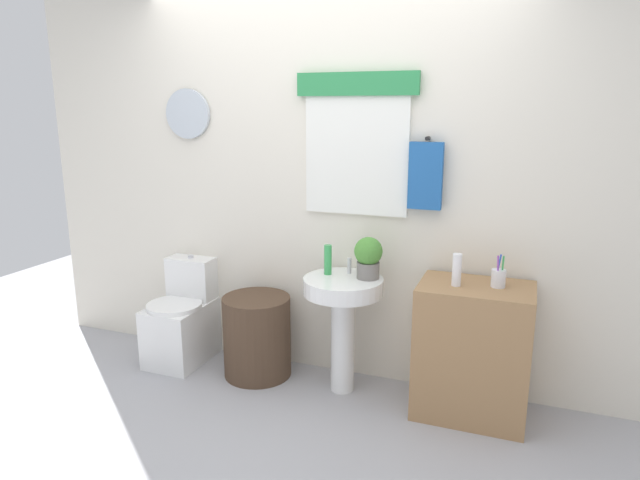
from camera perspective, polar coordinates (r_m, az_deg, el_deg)
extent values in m
plane|color=#A3A3A8|center=(3.15, -7.00, -21.07)|extent=(8.00, 8.00, 0.00)
cube|color=silver|center=(3.68, 0.77, 5.92)|extent=(4.40, 0.10, 2.60)
cube|color=white|center=(3.54, 3.73, 8.61)|extent=(0.67, 0.03, 0.74)
cube|color=#2D894C|center=(3.51, 3.77, 15.62)|extent=(0.77, 0.04, 0.14)
cylinder|color=silver|center=(4.05, -13.34, 12.42)|extent=(0.34, 0.03, 0.34)
cylinder|color=black|center=(3.41, 10.94, 10.15)|extent=(0.02, 0.06, 0.02)
cube|color=#235BA3|center=(3.41, 10.72, 6.44)|extent=(0.20, 0.05, 0.40)
cube|color=white|center=(4.17, -13.98, -9.16)|extent=(0.36, 0.50, 0.42)
cylinder|color=white|center=(4.04, -14.64, -6.49)|extent=(0.38, 0.38, 0.03)
cube|color=white|center=(4.18, -12.94, -3.78)|extent=(0.34, 0.18, 0.30)
cylinder|color=silver|center=(4.13, -13.05, -1.65)|extent=(0.04, 0.04, 0.02)
cylinder|color=#4C3828|center=(3.84, -6.44, -9.72)|extent=(0.45, 0.45, 0.55)
cylinder|color=white|center=(3.61, 2.33, -10.40)|extent=(0.15, 0.15, 0.65)
cylinder|color=white|center=(3.47, 2.39, -4.72)|extent=(0.50, 0.50, 0.10)
cylinder|color=silver|center=(3.55, 3.01, -2.62)|extent=(0.03, 0.03, 0.10)
cube|color=#9E754C|center=(3.43, 15.29, -10.85)|extent=(0.64, 0.44, 0.80)
cylinder|color=green|center=(3.51, 0.81, -2.03)|extent=(0.05, 0.05, 0.19)
cylinder|color=slate|center=(3.46, 4.92, -3.08)|extent=(0.14, 0.14, 0.10)
sphere|color=#4C8E38|center=(3.42, 4.96, -1.14)|extent=(0.17, 0.17, 0.17)
cylinder|color=white|center=(3.24, 13.78, -2.97)|extent=(0.05, 0.05, 0.19)
cylinder|color=silver|center=(3.29, 17.74, -3.75)|extent=(0.08, 0.08, 0.10)
cylinder|color=green|center=(3.28, 18.11, -3.01)|extent=(0.01, 0.04, 0.18)
cylinder|color=blue|center=(3.29, 17.69, -2.91)|extent=(0.03, 0.02, 0.18)
cylinder|color=purple|center=(3.26, 17.69, -3.07)|extent=(0.02, 0.01, 0.18)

